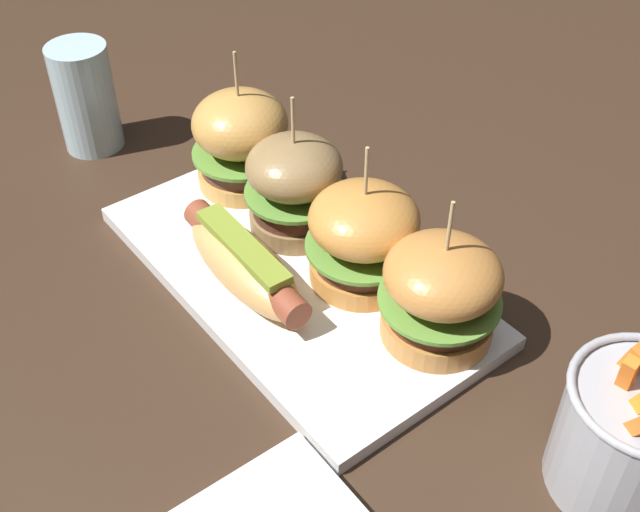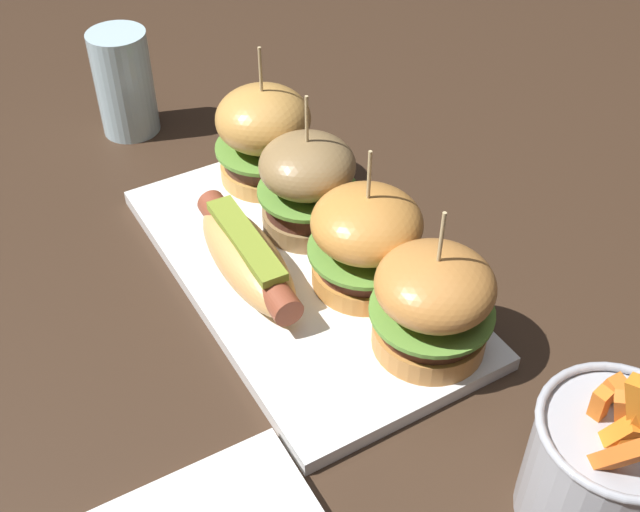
% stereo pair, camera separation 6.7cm
% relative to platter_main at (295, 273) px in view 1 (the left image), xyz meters
% --- Properties ---
extents(ground_plane, '(3.00, 3.00, 0.00)m').
position_rel_platter_main_xyz_m(ground_plane, '(0.00, 0.00, -0.01)').
color(ground_plane, '#382619').
extents(platter_main, '(0.37, 0.20, 0.01)m').
position_rel_platter_main_xyz_m(platter_main, '(0.00, 0.00, 0.00)').
color(platter_main, white).
rests_on(platter_main, ground).
extents(hot_dog, '(0.17, 0.06, 0.05)m').
position_rel_platter_main_xyz_m(hot_dog, '(-0.01, -0.05, 0.03)').
color(hot_dog, tan).
rests_on(hot_dog, platter_main).
extents(slider_far_left, '(0.10, 0.10, 0.15)m').
position_rel_platter_main_xyz_m(slider_far_left, '(-0.14, 0.04, 0.06)').
color(slider_far_left, '#CD9347').
rests_on(slider_far_left, platter_main).
extents(slider_center_left, '(0.09, 0.09, 0.14)m').
position_rel_platter_main_xyz_m(slider_center_left, '(-0.05, 0.04, 0.06)').
color(slider_center_left, olive).
rests_on(slider_center_left, platter_main).
extents(slider_center_right, '(0.10, 0.10, 0.14)m').
position_rel_platter_main_xyz_m(slider_center_right, '(0.05, 0.04, 0.05)').
color(slider_center_right, '#CC863C').
rests_on(slider_center_right, platter_main).
extents(slider_far_right, '(0.10, 0.10, 0.14)m').
position_rel_platter_main_xyz_m(slider_far_right, '(0.14, 0.04, 0.05)').
color(slider_far_right, '#C27E3C').
rests_on(slider_far_right, platter_main).
extents(fries_bucket, '(0.11, 0.11, 0.15)m').
position_rel_platter_main_xyz_m(fries_bucket, '(0.31, 0.06, 0.05)').
color(fries_bucket, '#A8AAB2').
rests_on(fries_bucket, ground).
extents(water_glass, '(0.06, 0.06, 0.12)m').
position_rel_platter_main_xyz_m(water_glass, '(-0.32, -0.04, 0.05)').
color(water_glass, silver).
rests_on(water_glass, ground).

